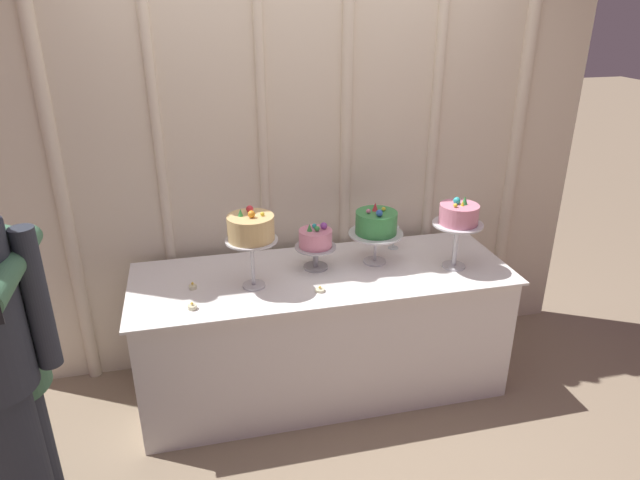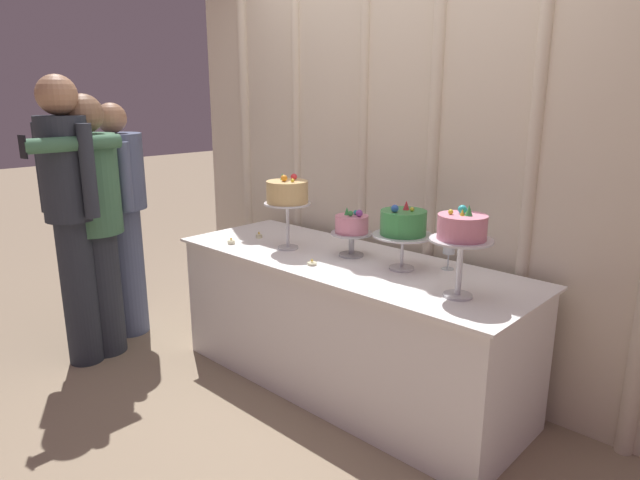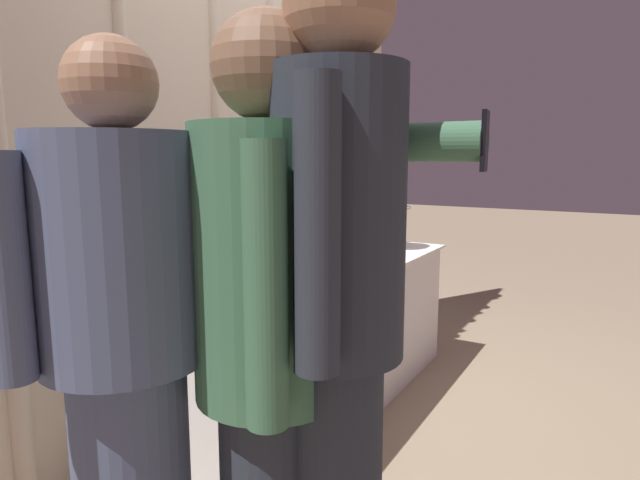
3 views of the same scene
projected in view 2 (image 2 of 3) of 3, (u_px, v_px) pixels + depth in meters
ground_plane at (334, 391)px, 3.18m from camera, size 24.00×24.00×0.00m
draped_curtain at (401, 124)px, 3.19m from camera, size 3.60×0.15×2.87m
cake_table at (346, 324)px, 3.16m from camera, size 2.11×0.76×0.77m
cake_display_leftmost at (287, 194)px, 3.19m from camera, size 0.27×0.27×0.44m
cake_display_midleft at (352, 227)px, 3.08m from camera, size 0.23×0.23×0.28m
cake_display_midright at (403, 225)px, 2.83m from camera, size 0.31×0.31×0.36m
cake_display_rightmost at (462, 232)px, 2.42m from camera, size 0.28×0.28×0.42m
wine_glass at (449, 250)px, 2.86m from camera, size 0.06×0.06×0.14m
tealight_far_left at (231, 242)px, 3.37m from camera, size 0.05×0.05×0.04m
tealight_near_left at (259, 236)px, 3.51m from camera, size 0.04×0.04×0.04m
tealight_near_right at (312, 263)px, 2.96m from camera, size 0.05×0.05×0.03m
guest_man_dark_suit at (120, 213)px, 3.78m from camera, size 0.52×0.44×1.60m
guest_girl_blue_dress at (93, 216)px, 3.45m from camera, size 0.48×0.67×1.66m
guest_man_pink_jacket at (70, 207)px, 3.30m from camera, size 0.44×0.36×1.76m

